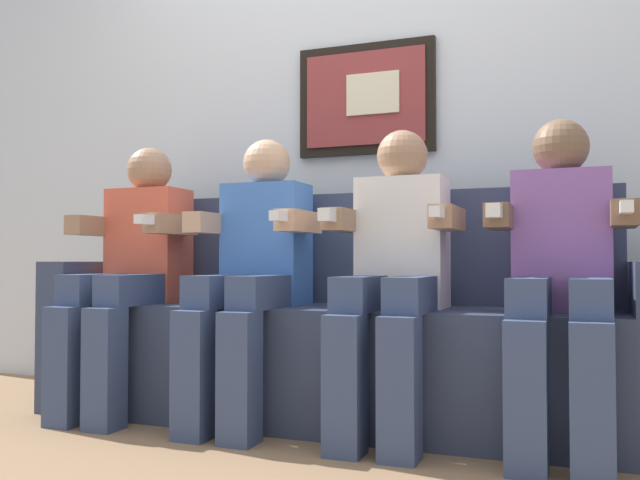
{
  "coord_description": "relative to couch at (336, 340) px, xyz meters",
  "views": [
    {
      "loc": [
        0.92,
        -2.24,
        0.62
      ],
      "look_at": [
        0.0,
        0.15,
        0.7
      ],
      "focal_mm": 39.0,
      "sensor_mm": 36.0,
      "label": 1
    }
  ],
  "objects": [
    {
      "name": "ground_plane",
      "position": [
        0.0,
        -0.33,
        -0.31
      ],
      "size": [
        6.22,
        6.22,
        0.0
      ],
      "primitive_type": "plane",
      "color": "#8C6B4C"
    },
    {
      "name": "back_wall_assembly",
      "position": [
        -0.0,
        0.44,
        0.99
      ],
      "size": [
        4.78,
        0.1,
        2.6
      ],
      "color": "silver",
      "rests_on": "ground_plane"
    },
    {
      "name": "person_leftmost",
      "position": [
        -0.84,
        -0.17,
        0.29
      ],
      "size": [
        0.46,
        0.56,
        1.11
      ],
      "color": "#D8593F",
      "rests_on": "ground_plane"
    },
    {
      "name": "couch",
      "position": [
        0.0,
        0.0,
        0.0
      ],
      "size": [
        2.38,
        0.58,
        0.9
      ],
      "color": "#333D56",
      "rests_on": "ground_plane"
    },
    {
      "name": "person_left_center",
      "position": [
        -0.28,
        -0.17,
        0.29
      ],
      "size": [
        0.46,
        0.56,
        1.11
      ],
      "color": "#3F72CC",
      "rests_on": "ground_plane"
    },
    {
      "name": "person_right_center",
      "position": [
        0.28,
        -0.17,
        0.29
      ],
      "size": [
        0.46,
        0.56,
        1.11
      ],
      "color": "white",
      "rests_on": "ground_plane"
    },
    {
      "name": "person_rightmost",
      "position": [
        0.84,
        -0.17,
        0.29
      ],
      "size": [
        0.46,
        0.56,
        1.11
      ],
      "color": "#8C59A5",
      "rests_on": "ground_plane"
    }
  ]
}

